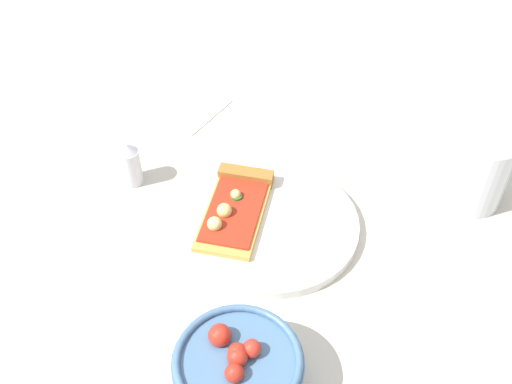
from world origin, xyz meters
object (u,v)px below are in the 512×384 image
object	(u,v)px
soda_glass	(478,170)
plate	(270,224)
pepper_shaker	(130,164)
paper_napkin	(182,104)
salad_bowl	(238,372)
pizza_slice_main	(235,205)

from	to	relation	value
soda_glass	plate	bearing A→B (deg)	-27.35
plate	pepper_shaker	distance (m)	0.21
plate	paper_napkin	distance (m)	0.30
plate	salad_bowl	xyz separation A→B (m)	(0.17, 0.15, 0.02)
pepper_shaker	plate	bearing A→B (deg)	117.23
paper_napkin	pepper_shaker	distance (m)	0.19
plate	paper_napkin	world-z (taller)	plate
salad_bowl	pepper_shaker	xyz separation A→B (m)	(-0.07, -0.34, 0.00)
pizza_slice_main	paper_napkin	distance (m)	0.26
soda_glass	pepper_shaker	size ratio (longest dim) A/B	1.56
soda_glass	pepper_shaker	xyz separation A→B (m)	(0.35, -0.32, -0.02)
salad_bowl	soda_glass	world-z (taller)	soda_glass
pizza_slice_main	soda_glass	world-z (taller)	soda_glass
pizza_slice_main	salad_bowl	size ratio (longest dim) A/B	1.21
pizza_slice_main	paper_napkin	size ratio (longest dim) A/B	1.32
pizza_slice_main	salad_bowl	world-z (taller)	salad_bowl
salad_bowl	pepper_shaker	world-z (taller)	salad_bowl
paper_napkin	pepper_shaker	size ratio (longest dim) A/B	1.81
salad_bowl	paper_napkin	world-z (taller)	salad_bowl
soda_glass	paper_napkin	bearing A→B (deg)	-65.30
plate	salad_bowl	size ratio (longest dim) A/B	1.69
soda_glass	paper_napkin	distance (m)	0.47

